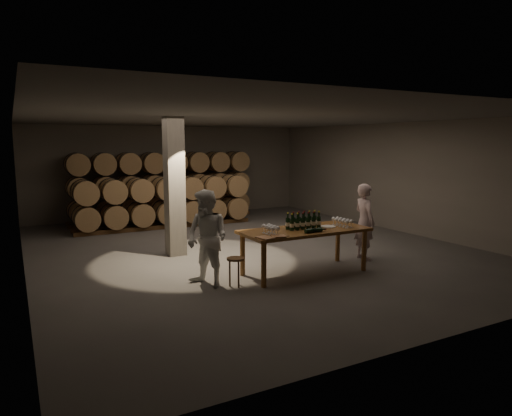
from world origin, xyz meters
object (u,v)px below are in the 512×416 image
notebook_near (278,236)px  person_man (365,222)px  tasting_table (305,234)px  plate (328,227)px  bottle_cluster (303,223)px  person_woman (207,238)px  stool (236,263)px

notebook_near → person_man: bearing=32.3°
tasting_table → plate: plate is taller
tasting_table → notebook_near: bearing=-153.6°
plate → person_man: bearing=13.9°
bottle_cluster → person_woman: size_ratio=0.41×
tasting_table → bottle_cluster: bottle_cluster is taller
plate → person_woman: bearing=176.3°
stool → person_man: bearing=7.0°
notebook_near → stool: (-0.73, 0.30, -0.48)m
person_man → stool: bearing=105.3°
plate → person_man: 1.29m
tasting_table → person_man: person_man is taller
person_woman → person_man: bearing=66.6°
bottle_cluster → person_man: (1.80, 0.22, -0.16)m
tasting_table → person_woman: person_woman is taller
stool → person_man: 3.46m
plate → person_man: (1.25, 0.31, -0.05)m
notebook_near → person_woman: person_woman is taller
notebook_near → plate: bearing=33.3°
plate → person_man: person_man is taller
stool → bottle_cluster: bearing=7.1°
person_man → notebook_near: bearing=113.3°
stool → person_woman: size_ratio=0.30×
notebook_near → person_woman: 1.30m
notebook_near → person_man: person_man is taller
notebook_near → person_man: (2.68, 0.72, -0.06)m
bottle_cluster → plate: 0.57m
plate → stool: 2.21m
stool → person_man: person_man is taller
tasting_table → person_woman: size_ratio=1.46×
tasting_table → person_man: 1.83m
stool → person_man: size_ratio=0.31×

